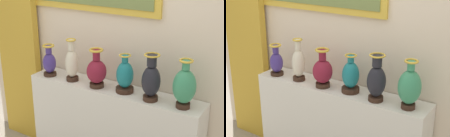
{
  "view_description": "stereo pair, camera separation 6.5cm",
  "coord_description": "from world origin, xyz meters",
  "views": [
    {
      "loc": [
        1.49,
        -2.42,
        2.14
      ],
      "look_at": [
        0.0,
        0.0,
        1.11
      ],
      "focal_mm": 54.26,
      "sensor_mm": 36.0,
      "label": 1
    },
    {
      "loc": [
        1.54,
        -2.38,
        2.14
      ],
      "look_at": [
        0.0,
        0.0,
        1.11
      ],
      "focal_mm": 54.26,
      "sensor_mm": 36.0,
      "label": 2
    }
  ],
  "objects": [
    {
      "name": "back_wall",
      "position": [
        -0.01,
        0.21,
        1.57
      ],
      "size": [
        3.49,
        0.14,
        3.12
      ],
      "color": "beige",
      "rests_on": "ground_plane"
    },
    {
      "name": "display_shelf",
      "position": [
        0.0,
        0.0,
        0.46
      ],
      "size": [
        1.72,
        0.31,
        0.92
      ],
      "primitive_type": "cube",
      "color": "silver",
      "rests_on": "ground_plane"
    },
    {
      "name": "vase_burgundy",
      "position": [
        -0.13,
        -0.05,
        1.07
      ],
      "size": [
        0.18,
        0.18,
        0.36
      ],
      "color": "#382319",
      "rests_on": "display_shelf"
    },
    {
      "name": "curtain_gold",
      "position": [
        -1.27,
        0.09,
        1.2
      ],
      "size": [
        0.54,
        0.08,
        2.4
      ],
      "primitive_type": "cube",
      "color": "gold",
      "rests_on": "ground_plane"
    },
    {
      "name": "vase_ivory",
      "position": [
        -0.42,
        -0.04,
        1.09
      ],
      "size": [
        0.12,
        0.12,
        0.41
      ],
      "color": "#382319",
      "rests_on": "display_shelf"
    },
    {
      "name": "vase_onyx",
      "position": [
        0.41,
        -0.05,
        1.1
      ],
      "size": [
        0.16,
        0.16,
        0.41
      ],
      "color": "#382319",
      "rests_on": "display_shelf"
    },
    {
      "name": "vase_jade",
      "position": [
        0.69,
        -0.04,
        1.1
      ],
      "size": [
        0.18,
        0.18,
        0.41
      ],
      "color": "#382319",
      "rests_on": "display_shelf"
    },
    {
      "name": "vase_indigo",
      "position": [
        -0.69,
        -0.05,
        1.06
      ],
      "size": [
        0.13,
        0.13,
        0.32
      ],
      "color": "#382319",
      "rests_on": "display_shelf"
    },
    {
      "name": "vase_teal",
      "position": [
        0.14,
        -0.02,
        1.07
      ],
      "size": [
        0.16,
        0.16,
        0.35
      ],
      "color": "#382319",
      "rests_on": "display_shelf"
    }
  ]
}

